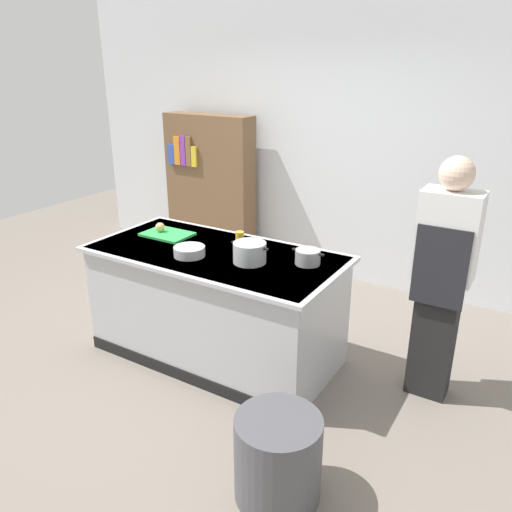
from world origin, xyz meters
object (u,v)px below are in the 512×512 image
(sauce_pan, at_px, (308,257))
(person_chef, at_px, (442,277))
(onion, at_px, (160,227))
(bookshelf, at_px, (210,188))
(trash_bin, at_px, (278,458))
(juice_cup, at_px, (240,238))
(stock_pot, at_px, (250,253))
(mixing_bowl, at_px, (189,251))

(sauce_pan, distance_m, person_chef, 0.92)
(onion, relative_size, bookshelf, 0.05)
(sauce_pan, height_order, trash_bin, sauce_pan)
(juice_cup, distance_m, bookshelf, 2.10)
(stock_pot, height_order, sauce_pan, stock_pot)
(sauce_pan, distance_m, bookshelf, 2.65)
(stock_pot, bearing_deg, sauce_pan, 27.17)
(onion, height_order, bookshelf, bookshelf)
(onion, relative_size, sauce_pan, 0.32)
(onion, distance_m, person_chef, 2.25)
(stock_pot, distance_m, trash_bin, 1.44)
(trash_bin, bearing_deg, bookshelf, 131.55)
(stock_pot, xyz_separation_m, sauce_pan, (0.37, 0.19, -0.02))
(juice_cup, bearing_deg, trash_bin, -49.93)
(mixing_bowl, bearing_deg, stock_pot, 15.44)
(juice_cup, relative_size, bookshelf, 0.06)
(mixing_bowl, distance_m, bookshelf, 2.33)
(sauce_pan, relative_size, mixing_bowl, 1.05)
(stock_pot, bearing_deg, onion, 171.30)
(onion, xyz_separation_m, stock_pot, (0.98, -0.15, 0.02))
(person_chef, bearing_deg, onion, 83.12)
(juice_cup, bearing_deg, bookshelf, 132.72)
(stock_pot, distance_m, bookshelf, 2.51)
(sauce_pan, bearing_deg, juice_cup, 170.78)
(stock_pot, relative_size, person_chef, 0.18)
(sauce_pan, xyz_separation_m, person_chef, (0.88, 0.24, -0.04))
(stock_pot, distance_m, person_chef, 1.33)
(mixing_bowl, bearing_deg, trash_bin, -34.27)
(juice_cup, distance_m, person_chef, 1.54)
(sauce_pan, bearing_deg, person_chef, 15.01)
(onion, bearing_deg, juice_cup, 11.75)
(stock_pot, xyz_separation_m, juice_cup, (-0.28, 0.30, -0.03))
(stock_pot, bearing_deg, person_chef, 18.81)
(onion, xyz_separation_m, sauce_pan, (1.35, 0.04, -0.01))
(juice_cup, height_order, bookshelf, bookshelf)
(sauce_pan, relative_size, person_chef, 0.14)
(onion, distance_m, mixing_bowl, 0.60)
(mixing_bowl, height_order, juice_cup, juice_cup)
(onion, distance_m, sauce_pan, 1.35)
(sauce_pan, height_order, juice_cup, sauce_pan)
(sauce_pan, distance_m, juice_cup, 0.66)
(juice_cup, height_order, person_chef, person_chef)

